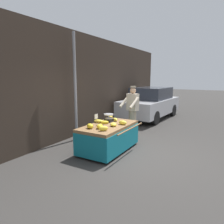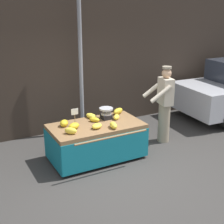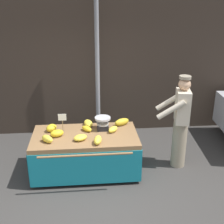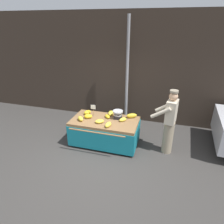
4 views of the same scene
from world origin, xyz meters
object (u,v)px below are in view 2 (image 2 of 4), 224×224
(banana_bunch_7, at_px, (64,123))
(banana_bunch_8, at_px, (94,120))
(banana_bunch_6, at_px, (113,125))
(banana_cart, at_px, (96,134))
(price_sign, at_px, (75,113))
(banana_bunch_0, at_px, (74,126))
(banana_bunch_1, at_px, (116,117))
(banana_bunch_5, at_px, (97,126))
(weighing_scale, at_px, (106,113))
(vendor_person, at_px, (164,104))
(banana_bunch_2, at_px, (91,116))
(street_pole, at_px, (81,63))
(banana_bunch_3, at_px, (118,111))
(banana_bunch_4, at_px, (71,131))

(banana_bunch_7, bearing_deg, banana_bunch_8, -4.92)
(banana_bunch_6, xyz_separation_m, banana_bunch_8, (-0.17, 0.47, -0.01))
(banana_cart, relative_size, price_sign, 5.40)
(banana_bunch_7, bearing_deg, banana_bunch_0, -62.87)
(banana_bunch_1, bearing_deg, banana_bunch_0, -174.54)
(banana_bunch_0, relative_size, banana_bunch_7, 1.08)
(banana_bunch_0, bearing_deg, price_sign, 61.79)
(banana_bunch_1, relative_size, banana_bunch_5, 0.95)
(price_sign, relative_size, banana_bunch_1, 1.53)
(weighing_scale, xyz_separation_m, vendor_person, (1.37, -0.13, 0.02))
(weighing_scale, bearing_deg, banana_bunch_2, 143.72)
(banana_bunch_2, xyz_separation_m, banana_bunch_6, (0.14, -0.70, 0.01))
(street_pole, xyz_separation_m, banana_bunch_3, (0.39, -1.06, -0.89))
(banana_bunch_4, xyz_separation_m, banana_bunch_5, (0.54, 0.02, -0.01))
(banana_bunch_8, bearing_deg, vendor_person, -3.02)
(banana_bunch_7, distance_m, vendor_person, 2.28)
(street_pole, bearing_deg, banana_bunch_7, -126.34)
(banana_bunch_1, xyz_separation_m, banana_bunch_8, (-0.46, 0.08, -0.00))
(banana_bunch_2, bearing_deg, banana_bunch_0, -143.57)
(banana_bunch_4, height_order, banana_bunch_5, banana_bunch_4)
(street_pole, height_order, price_sign, street_pole)
(weighing_scale, xyz_separation_m, banana_bunch_5, (-0.40, -0.38, -0.07))
(banana_bunch_3, bearing_deg, banana_bunch_7, -173.68)
(banana_bunch_6, xyz_separation_m, banana_bunch_7, (-0.79, 0.53, 0.01))
(banana_bunch_0, bearing_deg, banana_bunch_5, -23.70)
(banana_cart, xyz_separation_m, banana_bunch_4, (-0.61, -0.22, 0.26))
(banana_bunch_0, relative_size, banana_bunch_4, 0.99)
(banana_bunch_0, relative_size, banana_bunch_3, 0.76)
(banana_bunch_3, xyz_separation_m, banana_bunch_4, (-1.29, -0.56, -0.00))
(price_sign, xyz_separation_m, banana_bunch_1, (0.87, -0.08, -0.20))
(banana_cart, height_order, banana_bunch_4, banana_bunch_4)
(banana_bunch_5, height_order, banana_bunch_7, banana_bunch_7)
(vendor_person, bearing_deg, banana_bunch_5, -171.81)
(banana_bunch_5, bearing_deg, banana_bunch_7, 142.15)
(price_sign, height_order, banana_bunch_5, price_sign)
(banana_bunch_1, distance_m, banana_bunch_6, 0.49)
(banana_cart, distance_m, price_sign, 0.61)
(banana_bunch_7, bearing_deg, banana_bunch_1, -6.86)
(banana_bunch_1, bearing_deg, banana_bunch_8, 170.56)
(weighing_scale, bearing_deg, vendor_person, -5.42)
(banana_bunch_2, height_order, banana_bunch_5, banana_bunch_2)
(banana_bunch_3, bearing_deg, banana_cart, -153.31)
(weighing_scale, relative_size, banana_bunch_7, 1.33)
(banana_bunch_1, xyz_separation_m, banana_bunch_3, (0.19, 0.27, 0.02))
(banana_bunch_2, distance_m, vendor_person, 1.66)
(banana_bunch_0, bearing_deg, banana_bunch_2, 36.43)
(banana_bunch_3, bearing_deg, banana_bunch_5, -144.77)
(banana_bunch_2, xyz_separation_m, banana_bunch_8, (-0.03, -0.23, -0.00))
(price_sign, relative_size, banana_bunch_8, 1.54)
(banana_bunch_0, bearing_deg, vendor_person, 2.15)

